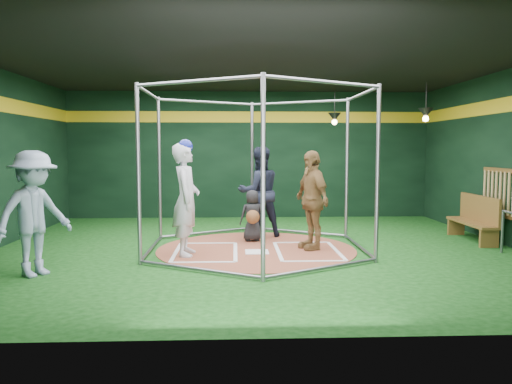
{
  "coord_description": "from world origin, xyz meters",
  "views": [
    {
      "loc": [
        -0.4,
        -9.42,
        1.93
      ],
      "look_at": [
        0.0,
        0.1,
        1.1
      ],
      "focal_mm": 35.0,
      "sensor_mm": 36.0,
      "label": 1
    }
  ],
  "objects_px": {
    "dugout_bench": "(475,218)",
    "batter_figure": "(186,198)",
    "visitor_leopard": "(312,200)",
    "umpire": "(259,192)"
  },
  "relations": [
    {
      "from": "visitor_leopard",
      "to": "umpire",
      "type": "distance_m",
      "value": 1.65
    },
    {
      "from": "dugout_bench",
      "to": "batter_figure",
      "type": "bearing_deg",
      "value": -168.51
    },
    {
      "from": "visitor_leopard",
      "to": "umpire",
      "type": "xyz_separation_m",
      "value": [
        -0.93,
        1.36,
        0.03
      ]
    },
    {
      "from": "batter_figure",
      "to": "umpire",
      "type": "height_order",
      "value": "batter_figure"
    },
    {
      "from": "batter_figure",
      "to": "umpire",
      "type": "bearing_deg",
      "value": 52.52
    },
    {
      "from": "visitor_leopard",
      "to": "umpire",
      "type": "relative_size",
      "value": 0.96
    },
    {
      "from": "visitor_leopard",
      "to": "dugout_bench",
      "type": "distance_m",
      "value": 3.67
    },
    {
      "from": "umpire",
      "to": "batter_figure",
      "type": "bearing_deg",
      "value": 36.02
    },
    {
      "from": "visitor_leopard",
      "to": "umpire",
      "type": "height_order",
      "value": "umpire"
    },
    {
      "from": "dugout_bench",
      "to": "umpire",
      "type": "bearing_deg",
      "value": 171.96
    }
  ]
}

